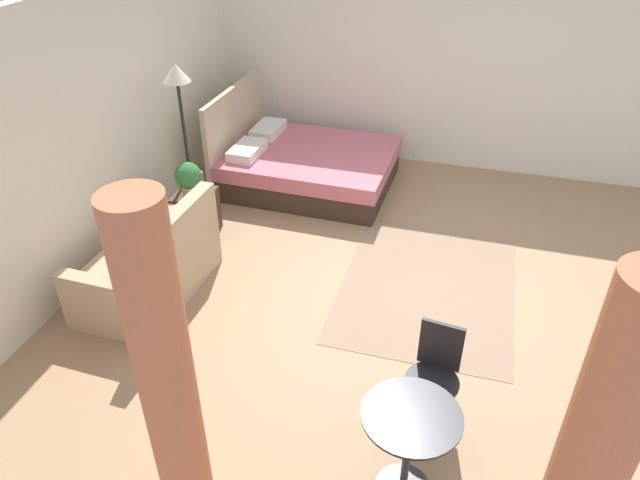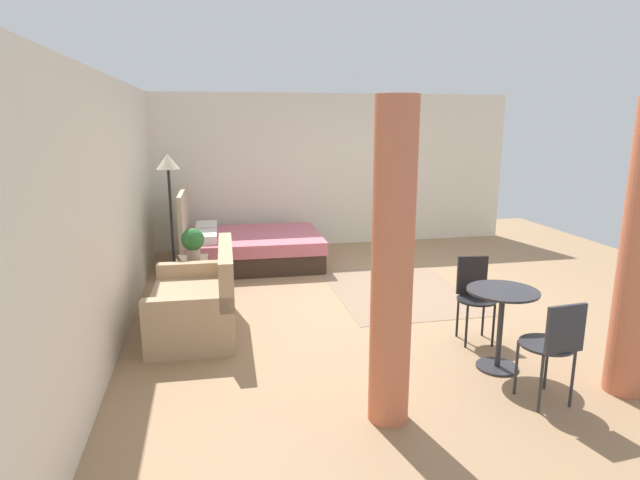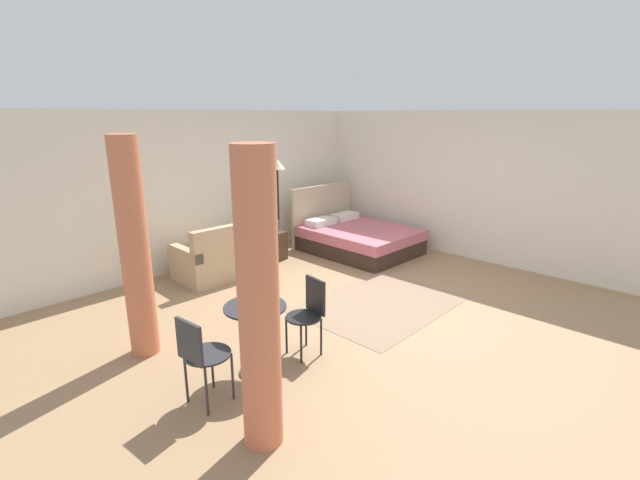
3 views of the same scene
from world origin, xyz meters
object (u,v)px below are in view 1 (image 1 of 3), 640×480
Objects in this scene: cafe_chair_near_couch at (436,367)px; floor_lamp at (179,97)px; nightstand at (196,214)px; balcony_table at (409,439)px; vase at (199,180)px; couch at (151,268)px; potted_plant at (188,178)px; bed at (304,165)px.

floor_lamp is at bearing 53.51° from cafe_chair_near_couch.
nightstand is 0.69× the size of balcony_table.
balcony_table reaches higher than vase.
floor_lamp is at bearing 31.17° from nightstand.
couch is 3.50× the size of potted_plant.
bed is at bearing 25.93° from balcony_table.
potted_plant is 3.62m from balcony_table.
floor_lamp is (-1.06, 1.03, 1.14)m from bed.
balcony_table is (-2.63, -2.69, -0.10)m from vase.
floor_lamp is 4.25m from balcony_table.
balcony_table is 0.87× the size of cafe_chair_near_couch.
balcony_table is (-2.51, -2.72, 0.26)m from nightstand.
vase reaches higher than nightstand.
bed is at bearing -44.24° from floor_lamp.
couch reaches higher than vase.
cafe_chair_near_couch is at bearing -125.34° from vase.
potted_plant is (-0.10, -0.02, 0.49)m from nightstand.
couch is at bearing -175.92° from nightstand.
potted_plant is 0.48× the size of cafe_chair_near_couch.
bed reaches higher than couch.
vase is at bearing 150.48° from bed.
nightstand is 0.60× the size of cafe_chair_near_couch.
vase is at bearing 54.66° from cafe_chair_near_couch.
nightstand is at bearing 47.23° from balcony_table.
potted_plant is (0.99, 0.06, 0.45)m from couch.
balcony_table is (-3.97, -1.93, 0.24)m from bed.
cafe_chair_near_couch is (-3.31, -2.02, 0.24)m from bed.
vase is at bearing 2.51° from couch.
cafe_chair_near_couch is at bearing -7.53° from balcony_table.
potted_plant reaches higher than cafe_chair_near_couch.
cafe_chair_near_couch is (-0.76, -2.73, 0.21)m from couch.
floor_lamp is 2.09× the size of cafe_chair_near_couch.
floor_lamp is (1.50, 0.32, 1.12)m from couch.
floor_lamp reaches higher than couch.
nightstand is 2.56× the size of vase.
potted_plant is at bearing 48.15° from balcony_table.
couch is 1.92× the size of balcony_table.
bed is 1.18× the size of floor_lamp.
cafe_chair_near_couch is (0.66, -0.09, -0.00)m from balcony_table.
couch is 1.09m from nightstand.
cafe_chair_near_couch is (-1.85, -2.80, 0.26)m from nightstand.
floor_lamp is 3.90m from cafe_chair_near_couch.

